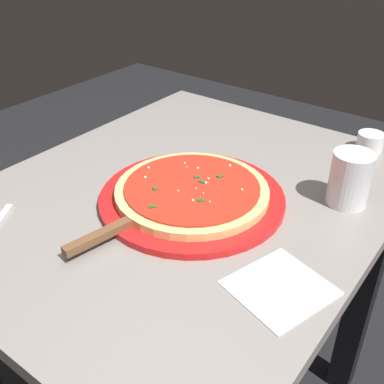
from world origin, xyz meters
name	(u,v)px	position (x,y,z in m)	size (l,w,h in m)	color
restaurant_table	(187,255)	(0.00, 0.00, 0.61)	(0.91, 0.74, 0.78)	black
serving_plate	(192,198)	(0.02, 0.03, 0.78)	(0.36, 0.36, 0.01)	red
pizza	(192,191)	(0.02, 0.03, 0.80)	(0.29, 0.29, 0.02)	#DBB26B
pizza_server	(119,227)	(0.19, 0.00, 0.80)	(0.22, 0.09, 0.01)	silver
cup_tall_drink	(350,179)	(-0.15, 0.27, 0.83)	(0.08, 0.08, 0.11)	silver
cup_small_sauce	(370,142)	(-0.40, 0.23, 0.80)	(0.06, 0.06, 0.04)	silver
napkin_folded_right	(280,288)	(0.14, 0.28, 0.78)	(0.14, 0.13, 0.00)	white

